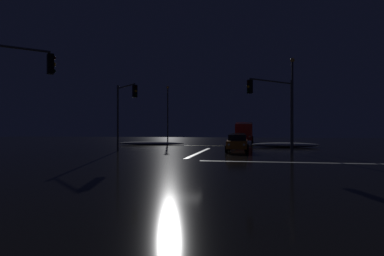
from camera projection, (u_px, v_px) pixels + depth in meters
ground at (182, 161)px, 21.48m from camera, size 120.00×120.00×0.10m
stop_line_north at (200, 152)px, 28.85m from camera, size 0.35×12.77×0.01m
centre_line_ns at (214, 146)px, 40.26m from camera, size 22.00×0.15×0.01m
crosswalk_bar_east at (302, 163)px, 20.11m from camera, size 12.77×0.40×0.01m
snow_bank_left_curb at (151, 143)px, 42.16m from camera, size 8.77×1.50×0.43m
snow_bank_right_curb at (285, 145)px, 37.13m from camera, size 7.58×1.50×0.52m
sedan_orange at (237, 143)px, 30.18m from camera, size 2.02×4.33×1.57m
sedan_white at (237, 141)px, 35.78m from camera, size 2.02×4.33×1.57m
sedan_red at (239, 139)px, 42.39m from camera, size 2.02×4.33×1.57m
box_truck at (244, 131)px, 49.58m from camera, size 2.68×8.28×3.08m
traffic_signal_sw at (12, 83)px, 15.89m from camera, size 2.47×2.47×6.38m
traffic_signal_ne at (275, 101)px, 26.63m from camera, size 3.80×3.80×6.27m
traffic_signal_nw at (125, 105)px, 29.34m from camera, size 3.01×3.01×6.22m
streetlamp_right_near at (292, 97)px, 32.82m from camera, size 0.44×0.44×9.27m
streetlamp_left_far at (168, 110)px, 51.67m from camera, size 0.44×0.44×8.95m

